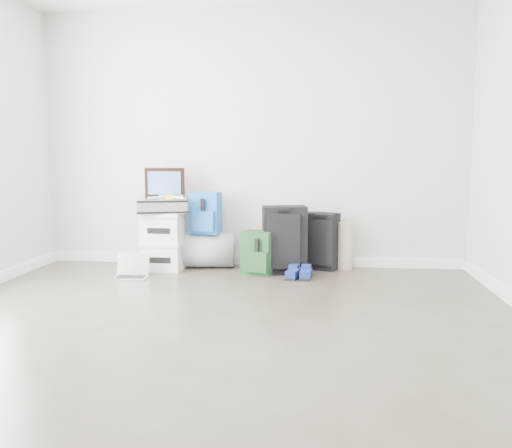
# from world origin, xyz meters

# --- Properties ---
(ground) EXTENTS (5.00, 5.00, 0.00)m
(ground) POSITION_xyz_m (0.00, 0.00, 0.00)
(ground) COLOR #363027
(ground) RESTS_ON ground
(room_envelope) EXTENTS (4.52, 5.02, 2.71)m
(room_envelope) POSITION_xyz_m (0.00, 0.02, 1.72)
(room_envelope) COLOR beige
(room_envelope) RESTS_ON ground
(boxes_stack) EXTENTS (0.43, 0.36, 0.60)m
(boxes_stack) POSITION_xyz_m (-0.88, 2.13, 0.30)
(boxes_stack) COLOR silver
(boxes_stack) RESTS_ON ground
(briefcase) EXTENTS (0.58, 0.49, 0.14)m
(briefcase) POSITION_xyz_m (-0.88, 2.13, 0.67)
(briefcase) COLOR #B2B2B7
(briefcase) RESTS_ON boxes_stack
(painting) EXTENTS (0.42, 0.06, 0.31)m
(painting) POSITION_xyz_m (-0.88, 2.23, 0.90)
(painting) COLOR black
(painting) RESTS_ON briefcase
(drone) EXTENTS (0.40, 0.40, 0.05)m
(drone) POSITION_xyz_m (-0.80, 2.11, 0.77)
(drone) COLOR gold
(drone) RESTS_ON briefcase
(duffel_bag) EXTENTS (0.63, 0.42, 0.37)m
(duffel_bag) POSITION_xyz_m (-0.47, 2.31, 0.18)
(duffel_bag) COLOR gray
(duffel_bag) RESTS_ON ground
(blue_backpack) EXTENTS (0.33, 0.26, 0.44)m
(blue_backpack) POSITION_xyz_m (-0.47, 2.28, 0.58)
(blue_backpack) COLOR blue
(blue_backpack) RESTS_ON duffel_bag
(large_suitcase) EXTENTS (0.47, 0.35, 0.68)m
(large_suitcase) POSITION_xyz_m (0.37, 2.13, 0.34)
(large_suitcase) COLOR black
(large_suitcase) RESTS_ON ground
(green_backpack) EXTENTS (0.35, 0.31, 0.44)m
(green_backpack) POSITION_xyz_m (0.11, 2.03, 0.21)
(green_backpack) COLOR black
(green_backpack) RESTS_ON ground
(carry_on) EXTENTS (0.43, 0.37, 0.59)m
(carry_on) POSITION_xyz_m (0.73, 2.36, 0.29)
(carry_on) COLOR black
(carry_on) RESTS_ON ground
(shoes) EXTENTS (0.26, 0.28, 0.09)m
(shoes) POSITION_xyz_m (0.54, 1.89, 0.04)
(shoes) COLOR black
(shoes) RESTS_ON ground
(rolled_rug) EXTENTS (0.16, 0.16, 0.50)m
(rolled_rug) POSITION_xyz_m (0.99, 2.38, 0.25)
(rolled_rug) COLOR tan
(rolled_rug) RESTS_ON ground
(laptop) EXTENTS (0.33, 0.25, 0.22)m
(laptop) POSITION_xyz_m (-1.09, 1.75, 0.05)
(laptop) COLOR silver
(laptop) RESTS_ON ground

